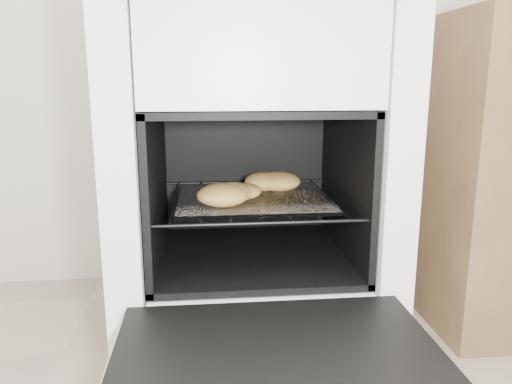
% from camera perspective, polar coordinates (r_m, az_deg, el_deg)
% --- Properties ---
extents(stove, '(0.67, 0.74, 1.02)m').
position_cam_1_polar(stove, '(1.35, -0.70, 3.83)').
color(stove, white).
rests_on(stove, ground).
extents(oven_door, '(0.60, 0.47, 0.04)m').
position_cam_1_polar(oven_door, '(0.91, 2.71, -19.54)').
color(oven_door, black).
rests_on(oven_door, stove).
extents(oven_rack, '(0.49, 0.47, 0.01)m').
position_cam_1_polar(oven_rack, '(1.29, -0.40, -0.84)').
color(oven_rack, black).
rests_on(oven_rack, stove).
extents(foil_sheet, '(0.38, 0.33, 0.01)m').
position_cam_1_polar(foil_sheet, '(1.27, -0.31, -0.79)').
color(foil_sheet, white).
rests_on(foil_sheet, oven_rack).
extents(baked_rolls, '(0.30, 0.30, 0.05)m').
position_cam_1_polar(baked_rolls, '(1.26, -0.84, 0.47)').
color(baked_rolls, tan).
rests_on(baked_rolls, foil_sheet).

